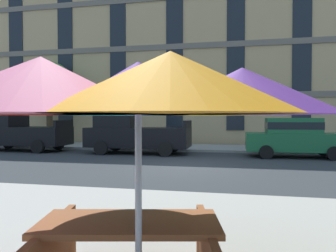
{
  "coord_description": "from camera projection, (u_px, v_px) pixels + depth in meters",
  "views": [
    {
      "loc": [
        1.96,
        -11.72,
        1.81
      ],
      "look_at": [
        -1.17,
        3.2,
        1.4
      ],
      "focal_mm": 34.52,
      "sensor_mm": 36.0,
      "label": 1
    }
  ],
  "objects": [
    {
      "name": "pickup_black_midblock",
      "position": [
        134.0,
        133.0,
        16.12
      ],
      "size": [
        5.1,
        2.12,
        2.2
      ],
      "color": "black",
      "rests_on": "ground"
    },
    {
      "name": "sidewalk_far",
      "position": [
        201.0,
        148.0,
        18.56
      ],
      "size": [
        56.0,
        3.6,
        0.12
      ],
      "primitive_type": "cube",
      "color": "gray",
      "rests_on": "ground"
    },
    {
      "name": "picnic_table",
      "position": [
        129.0,
        248.0,
        3.25
      ],
      "size": [
        2.07,
        1.86,
        0.77
      ],
      "color": "brown",
      "rests_on": "ground"
    },
    {
      "name": "street_tree_left",
      "position": [
        48.0,
        88.0,
        21.0
      ],
      "size": [
        3.27,
        3.4,
        5.46
      ],
      "color": "#4C3823",
      "rests_on": "ground"
    },
    {
      "name": "ground_plane",
      "position": [
        181.0,
        166.0,
        11.91
      ],
      "size": [
        120.0,
        120.0,
        0.0
      ],
      "primitive_type": "plane",
      "color": "#2D3033"
    },
    {
      "name": "sedan_green",
      "position": [
        295.0,
        136.0,
        14.57
      ],
      "size": [
        4.4,
        1.98,
        1.78
      ],
      "color": "#195933",
      "rests_on": "ground"
    },
    {
      "name": "patio_umbrella",
      "position": [
        138.0,
        92.0,
        2.82
      ],
      "size": [
        3.33,
        3.1,
        2.3
      ],
      "color": "silver",
      "rests_on": "ground"
    },
    {
      "name": "apartment_building",
      "position": [
        211.0,
        61.0,
        26.41
      ],
      "size": [
        38.89,
        12.08,
        12.8
      ],
      "color": "tan",
      "rests_on": "ground"
    },
    {
      "name": "pickup_black",
      "position": [
        18.0,
        132.0,
        17.47
      ],
      "size": [
        5.1,
        2.12,
        2.2
      ],
      "color": "black",
      "rests_on": "ground"
    }
  ]
}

